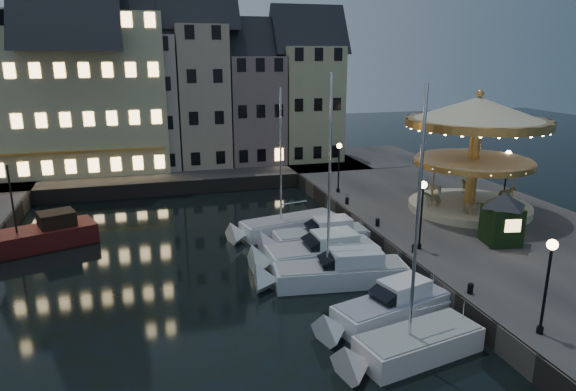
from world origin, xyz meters
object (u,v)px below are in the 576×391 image
object	(u,v)px
streetlamp_d	(507,169)
ticket_kiosk	(503,210)
bollard_b	(414,248)
motorboat_b	(385,310)
streetlamp_c	(339,161)
motorboat_c	(333,273)
streetlamp_a	(548,273)
streetlamp_b	(422,205)
bollard_a	(470,288)
bollard_d	(347,200)
motorboat_f	(283,227)
motorboat_d	(316,254)
motorboat_a	(408,347)
motorboat_e	(316,238)
red_fishing_boat	(38,237)
bollard_c	(378,222)
carousel	(476,133)

from	to	relation	value
streetlamp_d	ticket_kiosk	world-z (taller)	streetlamp_d
bollard_b	motorboat_b	world-z (taller)	motorboat_b
streetlamp_c	motorboat_c	bearing A→B (deg)	-111.89
streetlamp_a	bollard_b	bearing A→B (deg)	93.61
bollard_b	streetlamp_b	bearing A→B (deg)	39.81
bollard_a	bollard_d	xyz separation A→B (m)	(0.00, 16.00, 0.00)
motorboat_b	motorboat_f	distance (m)	13.64
bollard_a	ticket_kiosk	distance (m)	8.22
streetlamp_c	streetlamp_b	bearing A→B (deg)	-90.00
streetlamp_d	motorboat_b	size ratio (longest dim) A/B	0.58
bollard_a	bollard_d	size ratio (longest dim) A/B	1.00
bollard_b	motorboat_d	distance (m)	5.94
streetlamp_b	bollard_d	xyz separation A→B (m)	(-0.60, 10.00, -2.41)
motorboat_a	motorboat_e	size ratio (longest dim) A/B	1.49
streetlamp_b	bollard_b	bearing A→B (deg)	-140.19
motorboat_d	streetlamp_c	bearing A→B (deg)	62.83
motorboat_e	motorboat_f	xyz separation A→B (m)	(-1.45, 3.13, -0.11)
motorboat_d	red_fishing_boat	xyz separation A→B (m)	(-17.07, 7.71, 0.06)
motorboat_d	red_fishing_boat	world-z (taller)	red_fishing_boat
streetlamp_d	motorboat_a	xyz separation A→B (m)	(-16.50, -15.42, -3.48)
bollard_c	streetlamp_c	bearing A→B (deg)	86.19
bollard_a	carousel	xyz separation A→B (m)	(8.14, 12.01, 5.53)
streetlamp_b	bollard_b	distance (m)	2.54
motorboat_e	motorboat_f	distance (m)	3.45
motorboat_a	motorboat_d	distance (m)	10.80
streetlamp_a	carousel	world-z (taller)	carousel
bollard_d	red_fishing_boat	world-z (taller)	red_fishing_boat
motorboat_a	motorboat_c	size ratio (longest dim) A/B	0.97
bollard_c	ticket_kiosk	bearing A→B (deg)	-40.69
bollard_b	red_fishing_boat	xyz separation A→B (m)	(-22.18, 10.57, -0.90)
ticket_kiosk	motorboat_a	bearing A→B (deg)	-142.92
bollard_d	ticket_kiosk	size ratio (longest dim) A/B	0.16
motorboat_a	carousel	distance (m)	20.34
bollard_c	motorboat_d	world-z (taller)	motorboat_d
motorboat_f	ticket_kiosk	bearing A→B (deg)	-37.24
streetlamp_c	bollard_a	distance (m)	19.66
bollard_c	ticket_kiosk	xyz separation A→B (m)	(5.85, -5.03, 1.87)
motorboat_b	carousel	xyz separation A→B (m)	(12.30, 11.35, 6.49)
motorboat_b	motorboat_d	world-z (taller)	same
bollard_c	motorboat_a	world-z (taller)	motorboat_a
motorboat_f	streetlamp_b	bearing A→B (deg)	-52.71
streetlamp_d	motorboat_d	world-z (taller)	streetlamp_d
motorboat_e	bollard_b	bearing A→B (deg)	-53.00
streetlamp_d	bollard_c	bearing A→B (deg)	-168.14
motorboat_c	bollard_a	bearing A→B (deg)	-46.60
motorboat_f	carousel	xyz separation A→B (m)	(13.80, -2.21, 6.60)
bollard_d	motorboat_a	distance (m)	19.01
bollard_b	carousel	distance (m)	11.80
streetlamp_a	red_fishing_boat	size ratio (longest dim) A/B	0.51
carousel	red_fishing_boat	bearing A→B (deg)	172.37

